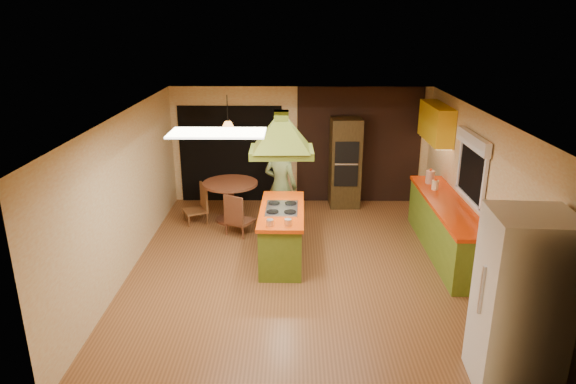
{
  "coord_description": "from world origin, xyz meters",
  "views": [
    {
      "loc": [
        -0.14,
        -7.5,
        3.86
      ],
      "look_at": [
        -0.23,
        0.43,
        1.15
      ],
      "focal_mm": 32.0,
      "sensor_mm": 36.0,
      "label": 1
    }
  ],
  "objects_px": {
    "refrigerator": "(521,303)",
    "dining_table": "(231,194)",
    "kitchen_island": "(282,234)",
    "man": "(281,186)",
    "canister_large": "(430,177)",
    "wall_oven": "(345,163)"
  },
  "relations": [
    {
      "from": "kitchen_island",
      "to": "canister_large",
      "type": "relative_size",
      "value": 7.46
    },
    {
      "from": "kitchen_island",
      "to": "canister_large",
      "type": "distance_m",
      "value": 3.09
    },
    {
      "from": "refrigerator",
      "to": "wall_oven",
      "type": "distance_m",
      "value": 5.84
    },
    {
      "from": "kitchen_island",
      "to": "canister_large",
      "type": "xyz_separation_m",
      "value": [
        2.73,
        1.32,
        0.59
      ]
    },
    {
      "from": "man",
      "to": "refrigerator",
      "type": "relative_size",
      "value": 0.87
    },
    {
      "from": "man",
      "to": "refrigerator",
      "type": "xyz_separation_m",
      "value": [
        2.64,
        -4.31,
        0.13
      ]
    },
    {
      "from": "wall_oven",
      "to": "canister_large",
      "type": "height_order",
      "value": "wall_oven"
    },
    {
      "from": "refrigerator",
      "to": "wall_oven",
      "type": "xyz_separation_m",
      "value": [
        -1.31,
        5.68,
        -0.06
      ]
    },
    {
      "from": "kitchen_island",
      "to": "wall_oven",
      "type": "relative_size",
      "value": 0.95
    },
    {
      "from": "refrigerator",
      "to": "dining_table",
      "type": "relative_size",
      "value": 1.87
    },
    {
      "from": "kitchen_island",
      "to": "refrigerator",
      "type": "xyz_separation_m",
      "value": [
        2.59,
        -3.07,
        0.55
      ]
    },
    {
      "from": "dining_table",
      "to": "canister_large",
      "type": "height_order",
      "value": "canister_large"
    },
    {
      "from": "wall_oven",
      "to": "dining_table",
      "type": "xyz_separation_m",
      "value": [
        -2.32,
        -0.92,
        -0.38
      ]
    },
    {
      "from": "wall_oven",
      "to": "canister_large",
      "type": "bearing_deg",
      "value": -44.15
    },
    {
      "from": "kitchen_island",
      "to": "dining_table",
      "type": "xyz_separation_m",
      "value": [
        -1.05,
        1.69,
        0.11
      ]
    },
    {
      "from": "wall_oven",
      "to": "dining_table",
      "type": "bearing_deg",
      "value": -161.01
    },
    {
      "from": "refrigerator",
      "to": "wall_oven",
      "type": "relative_size",
      "value": 1.06
    },
    {
      "from": "refrigerator",
      "to": "canister_large",
      "type": "relative_size",
      "value": 8.37
    },
    {
      "from": "man",
      "to": "wall_oven",
      "type": "bearing_deg",
      "value": -112.39
    },
    {
      "from": "dining_table",
      "to": "kitchen_island",
      "type": "bearing_deg",
      "value": -58.22
    },
    {
      "from": "kitchen_island",
      "to": "dining_table",
      "type": "distance_m",
      "value": 2.0
    },
    {
      "from": "wall_oven",
      "to": "canister_large",
      "type": "distance_m",
      "value": 1.95
    }
  ]
}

